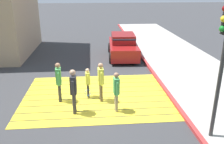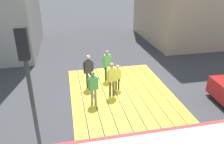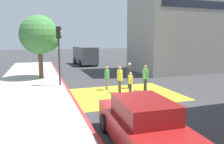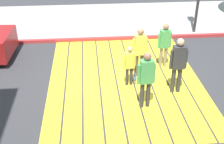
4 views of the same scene
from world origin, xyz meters
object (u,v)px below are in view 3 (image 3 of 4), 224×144
Objects in this scene: car_parked_near_curb at (142,124)px; van_down_street at (85,55)px; street_tree at (41,36)px; pedestrian_adult_trailing at (120,77)px; traffic_light_corner at (59,44)px; pedestrian_teen_behind at (107,76)px; pedestrian_child_with_racket at (130,82)px; pedestrian_adult_lead at (146,76)px; pedestrian_adult_side at (129,74)px.

van_down_street is (2.85, 22.03, 0.54)m from car_parked_near_curb.
street_tree reaches higher than pedestrian_adult_trailing.
street_tree reaches higher than traffic_light_corner.
van_down_street is at bearing 86.10° from pedestrian_adult_trailing.
pedestrian_adult_trailing is at bearing -59.66° from pedestrian_teen_behind.
street_tree reaches higher than car_parked_near_curb.
pedestrian_adult_trailing is at bearing 144.25° from pedestrian_child_with_racket.
street_tree reaches higher than van_down_street.
car_parked_near_curb is 6.66m from pedestrian_child_with_racket.
pedestrian_adult_trailing is at bearing 176.07° from pedestrian_adult_lead.
pedestrian_adult_side reaches higher than pedestrian_child_with_racket.
pedestrian_adult_trailing reaches higher than pedestrian_teen_behind.
pedestrian_child_with_racket is (3.93, -3.42, -2.28)m from traffic_light_corner.
traffic_light_corner is 2.49× the size of pedestrian_adult_trailing.
street_tree is 9.05m from pedestrian_child_with_racket.
van_down_street is 15.82m from pedestrian_child_with_racket.
pedestrian_teen_behind reaches higher than pedestrian_child_with_racket.
pedestrian_child_with_racket is (5.06, -6.93, -2.87)m from street_tree.
pedestrian_child_with_racket is at bearing -110.71° from pedestrian_adult_side.
street_tree is 9.50m from pedestrian_adult_lead.
van_down_street is at bearing 57.94° from street_tree.
van_down_street reaches higher than pedestrian_adult_lead.
traffic_light_corner is at bearing 143.64° from pedestrian_teen_behind.
pedestrian_child_with_racket is at bearing -41.04° from traffic_light_corner.
pedestrian_teen_behind reaches higher than car_parked_near_curb.
van_down_street is 13.26m from traffic_light_corner.
pedestrian_adult_trailing is at bearing -138.07° from pedestrian_adult_side.
street_tree is at bearing 107.83° from traffic_light_corner.
traffic_light_corner reaches higher than pedestrian_teen_behind.
car_parked_near_curb is 13.74m from street_tree.
pedestrian_adult_side is (0.02, -14.45, -0.24)m from van_down_street.
street_tree is at bearing 133.25° from pedestrian_adult_lead.
traffic_light_corner is (-4.43, -12.38, 1.76)m from van_down_street.
traffic_light_corner reaches higher than pedestrian_adult_trailing.
pedestrian_adult_side is 1.11× the size of pedestrian_teen_behind.
pedestrian_adult_lead is at bearing -3.93° from pedestrian_adult_trailing.
car_parked_near_curb is 0.83× the size of van_down_street.
van_down_street is 2.97× the size of pedestrian_adult_side.
street_tree is at bearing 135.01° from pedestrian_adult_side.
van_down_street is 3.09× the size of pedestrian_adult_lead.
van_down_street is 3.95× the size of pedestrian_child_with_racket.
pedestrian_child_with_racket is at bearing 69.27° from car_parked_near_curb.
traffic_light_corner is 3.16× the size of pedestrian_child_with_racket.
traffic_light_corner is at bearing -72.17° from street_tree.
street_tree is 7.35m from pedestrian_teen_behind.
pedestrian_adult_trailing is at bearing -93.90° from van_down_street.
van_down_street reaches higher than pedestrian_teen_behind.
traffic_light_corner is at bearing 138.96° from pedestrian_child_with_racket.
car_parked_near_curb is at bearing -118.62° from pedestrian_adult_lead.
pedestrian_adult_lead is at bearing 61.38° from car_parked_near_curb.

